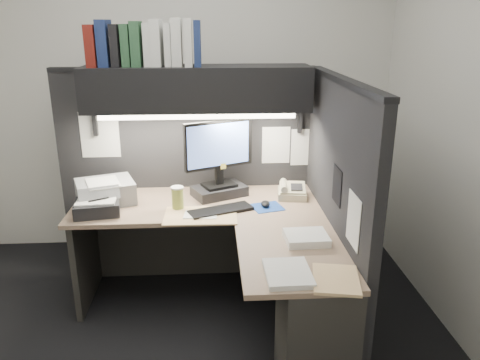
# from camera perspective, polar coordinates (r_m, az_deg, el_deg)

# --- Properties ---
(floor) EXTENTS (3.50, 3.50, 0.00)m
(floor) POSITION_cam_1_polar(r_m,az_deg,el_deg) (3.17, -7.11, -19.02)
(floor) COLOR black
(floor) RESTS_ON ground
(wall_back) EXTENTS (3.50, 0.04, 2.70)m
(wall_back) POSITION_cam_1_polar(r_m,az_deg,el_deg) (4.05, -6.70, 10.33)
(wall_back) COLOR silver
(wall_back) RESTS_ON floor
(wall_front) EXTENTS (3.50, 0.04, 2.70)m
(wall_front) POSITION_cam_1_polar(r_m,az_deg,el_deg) (1.18, -13.87, -11.42)
(wall_front) COLOR silver
(wall_front) RESTS_ON floor
(partition_back) EXTENTS (1.90, 0.06, 1.60)m
(partition_back) POSITION_cam_1_polar(r_m,az_deg,el_deg) (3.62, -6.34, 0.37)
(partition_back) COLOR black
(partition_back) RESTS_ON floor
(partition_right) EXTENTS (0.06, 1.50, 1.60)m
(partition_right) POSITION_cam_1_polar(r_m,az_deg,el_deg) (3.01, 11.44, -3.76)
(partition_right) COLOR black
(partition_right) RESTS_ON floor
(desk) EXTENTS (1.70, 1.53, 0.73)m
(desk) POSITION_cam_1_polar(r_m,az_deg,el_deg) (2.92, 1.08, -11.97)
(desk) COLOR #93785E
(desk) RESTS_ON floor
(overhead_shelf) EXTENTS (1.55, 0.34, 0.30)m
(overhead_shelf) POSITION_cam_1_polar(r_m,az_deg,el_deg) (3.28, -5.22, 11.08)
(overhead_shelf) COLOR black
(overhead_shelf) RESTS_ON partition_back
(task_light_tube) EXTENTS (1.32, 0.04, 0.04)m
(task_light_tube) POSITION_cam_1_polar(r_m,az_deg,el_deg) (3.17, -5.19, 7.70)
(task_light_tube) COLOR white
(task_light_tube) RESTS_ON overhead_shelf
(monitor) EXTENTS (0.48, 0.36, 0.56)m
(monitor) POSITION_cam_1_polar(r_m,az_deg,el_deg) (3.34, -2.58, 1.62)
(monitor) COLOR black
(monitor) RESTS_ON desk
(keyboard) EXTENTS (0.45, 0.29, 0.02)m
(keyboard) POSITION_cam_1_polar(r_m,az_deg,el_deg) (3.12, -2.36, -3.71)
(keyboard) COLOR black
(keyboard) RESTS_ON desk
(mousepad) EXTENTS (0.24, 0.23, 0.00)m
(mousepad) POSITION_cam_1_polar(r_m,az_deg,el_deg) (3.20, 3.35, -3.31)
(mousepad) COLOR navy
(mousepad) RESTS_ON desk
(mouse) EXTENTS (0.07, 0.10, 0.04)m
(mouse) POSITION_cam_1_polar(r_m,az_deg,el_deg) (3.21, 3.11, -2.90)
(mouse) COLOR black
(mouse) RESTS_ON mousepad
(telephone) EXTENTS (0.22, 0.23, 0.08)m
(telephone) POSITION_cam_1_polar(r_m,az_deg,el_deg) (3.39, 6.35, -1.42)
(telephone) COLOR #BDB691
(telephone) RESTS_ON desk
(coffee_cup) EXTENTS (0.10, 0.10, 0.15)m
(coffee_cup) POSITION_cam_1_polar(r_m,az_deg,el_deg) (3.17, -7.61, -2.28)
(coffee_cup) COLOR #B1A146
(coffee_cup) RESTS_ON desk
(printer) EXTENTS (0.47, 0.43, 0.15)m
(printer) POSITION_cam_1_polar(r_m,az_deg,el_deg) (3.40, -16.08, -1.37)
(printer) COLOR gray
(printer) RESTS_ON desk
(notebook_stack) EXTENTS (0.33, 0.29, 0.09)m
(notebook_stack) POSITION_cam_1_polar(r_m,az_deg,el_deg) (3.23, -17.01, -3.18)
(notebook_stack) COLOR black
(notebook_stack) RESTS_ON desk
(open_folder) EXTENTS (0.48, 0.32, 0.01)m
(open_folder) POSITION_cam_1_polar(r_m,az_deg,el_deg) (3.07, -4.82, -4.34)
(open_folder) COLOR #DFB77D
(open_folder) RESTS_ON desk
(paper_stack_a) EXTENTS (0.25, 0.21, 0.05)m
(paper_stack_a) POSITION_cam_1_polar(r_m,az_deg,el_deg) (2.74, 8.08, -6.99)
(paper_stack_a) COLOR white
(paper_stack_a) RESTS_ON desk
(paper_stack_b) EXTENTS (0.23, 0.29, 0.03)m
(paper_stack_b) POSITION_cam_1_polar(r_m,az_deg,el_deg) (2.39, 5.85, -11.24)
(paper_stack_b) COLOR white
(paper_stack_b) RESTS_ON desk
(manila_stack) EXTENTS (0.27, 0.32, 0.02)m
(manila_stack) POSITION_cam_1_polar(r_m,az_deg,el_deg) (2.38, 11.63, -11.79)
(manila_stack) COLOR #DFB77D
(manila_stack) RESTS_ON desk
(binder_row) EXTENTS (0.74, 0.26, 0.31)m
(binder_row) POSITION_cam_1_polar(r_m,az_deg,el_deg) (3.28, -11.49, 15.95)
(binder_row) COLOR #611711
(binder_row) RESTS_ON overhead_shelf
(pinned_papers) EXTENTS (1.76, 1.31, 0.51)m
(pinned_papers) POSITION_cam_1_polar(r_m,az_deg,el_deg) (3.19, 0.26, 2.76)
(pinned_papers) COLOR white
(pinned_papers) RESTS_ON partition_back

